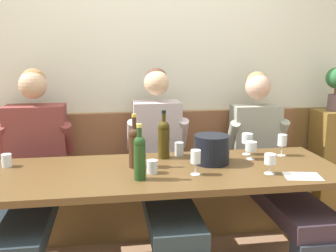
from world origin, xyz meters
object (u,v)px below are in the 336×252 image
at_px(wine_bottle_amber_mid, 135,146).
at_px(water_tumbler_left, 179,149).
at_px(wine_bottle_clear_water, 164,138).
at_px(potted_plant, 336,84).
at_px(person_center_left_seat, 162,164).
at_px(water_tumbler_center, 7,160).
at_px(ice_bucket, 212,149).
at_px(water_tumbler_right, 152,167).
at_px(wine_glass_right_end, 251,147).
at_px(dining_table, 164,181).
at_px(wine_bottle_green_tall, 140,156).
at_px(wine_glass_left_end, 247,139).
at_px(wall_bench, 152,195).
at_px(wine_glass_center_front, 270,160).
at_px(person_right_seat, 30,172).
at_px(wine_glass_mid_right, 282,141).
at_px(wine_glass_mid_left, 196,158).
at_px(person_center_right_seat, 272,164).

xyz_separation_m(wine_bottle_amber_mid, water_tumbler_left, (0.33, 0.22, -0.09)).
height_order(wine_bottle_clear_water, potted_plant, potted_plant).
xyz_separation_m(person_center_left_seat, water_tumbler_center, (-1.02, -0.15, 0.12)).
relative_size(ice_bucket, water_tumbler_right, 2.88).
xyz_separation_m(wine_glass_right_end, water_tumbler_center, (-1.60, 0.07, -0.04)).
bearing_deg(water_tumbler_center, wine_glass_right_end, -2.62).
distance_m(water_tumbler_center, potted_plant, 2.63).
xyz_separation_m(water_tumbler_left, potted_plant, (1.42, 0.42, 0.40)).
bearing_deg(dining_table, wine_bottle_amber_mid, 156.39).
bearing_deg(ice_bucket, wine_bottle_green_tall, -153.02).
bearing_deg(wine_glass_left_end, ice_bucket, -151.31).
relative_size(wine_bottle_clear_water, water_tumbler_center, 4.01).
bearing_deg(wall_bench, wine_glass_center_front, -54.30).
relative_size(person_right_seat, wine_glass_center_front, 10.69).
height_order(wine_bottle_green_tall, potted_plant, potted_plant).
xyz_separation_m(person_right_seat, person_center_left_seat, (0.91, 0.01, 0.01)).
relative_size(wine_bottle_amber_mid, wine_glass_center_front, 2.79).
distance_m(wine_glass_mid_right, potted_plant, 0.95).
bearing_deg(wall_bench, dining_table, -90.00).
relative_size(wine_glass_left_end, water_tumbler_right, 1.90).
bearing_deg(wine_glass_mid_right, wine_glass_center_front, -123.92).
bearing_deg(wine_glass_mid_left, water_tumbler_right, 164.84).
xyz_separation_m(person_center_left_seat, wine_glass_center_front, (0.58, -0.53, 0.16)).
bearing_deg(wine_glass_mid_right, water_tumbler_right, -165.52).
xyz_separation_m(wine_glass_mid_right, wine_glass_right_end, (-0.25, -0.05, -0.02)).
distance_m(wine_glass_left_end, wine_glass_right_end, 0.12).
xyz_separation_m(person_center_left_seat, wine_bottle_clear_water, (-0.00, -0.10, 0.22)).
bearing_deg(water_tumbler_left, wine_glass_mid_right, -9.15).
xyz_separation_m(wall_bench, wine_bottle_green_tall, (-0.16, -0.85, 0.58)).
bearing_deg(water_tumbler_right, person_center_right_seat, 22.02).
xyz_separation_m(person_center_left_seat, wine_glass_right_end, (0.58, -0.22, 0.16)).
distance_m(person_center_left_seat, potted_plant, 1.66).
height_order(wine_bottle_green_tall, wine_bottle_clear_water, wine_bottle_clear_water).
bearing_deg(wine_bottle_clear_water, wine_bottle_green_tall, -115.43).
distance_m(person_right_seat, ice_bucket, 1.24).
distance_m(wine_bottle_clear_water, potted_plant, 1.63).
xyz_separation_m(wine_bottle_clear_water, wine_glass_mid_left, (0.14, -0.38, -0.04)).
distance_m(ice_bucket, wine_glass_center_front, 0.39).
xyz_separation_m(person_center_left_seat, wine_bottle_green_tall, (-0.20, -0.52, 0.22)).
height_order(person_center_left_seat, water_tumbler_right, person_center_left_seat).
relative_size(wine_glass_left_end, wine_glass_right_end, 1.25).
distance_m(person_center_right_seat, wine_glass_mid_right, 0.25).
distance_m(wall_bench, person_right_seat, 1.00).
bearing_deg(wine_bottle_amber_mid, dining_table, -23.61).
xyz_separation_m(water_tumbler_right, potted_plant, (1.65, 0.78, 0.40)).
height_order(person_right_seat, potted_plant, person_right_seat).
bearing_deg(water_tumbler_left, person_center_right_seat, 1.63).
bearing_deg(water_tumbler_left, wine_glass_center_front, -45.59).
bearing_deg(wine_bottle_clear_water, wall_bench, 94.94).
bearing_deg(wine_bottle_clear_water, person_center_right_seat, 4.76).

